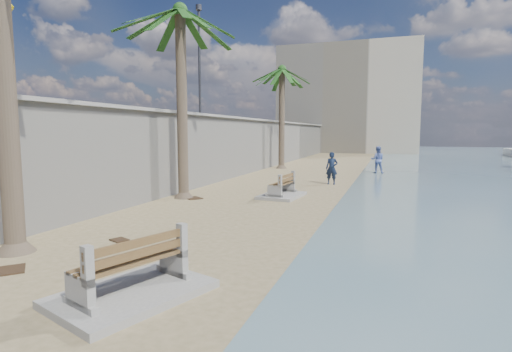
# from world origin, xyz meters

# --- Properties ---
(ground_plane) EXTENTS (140.00, 140.00, 0.00)m
(ground_plane) POSITION_xyz_m (0.00, 0.00, 0.00)
(ground_plane) COLOR #8F7C57
(seawall) EXTENTS (0.45, 70.00, 3.50)m
(seawall) POSITION_xyz_m (-5.20, 20.00, 1.75)
(seawall) COLOR gray
(seawall) RESTS_ON ground_plane
(wall_cap) EXTENTS (0.80, 70.00, 0.12)m
(wall_cap) POSITION_xyz_m (-5.20, 20.00, 3.55)
(wall_cap) COLOR gray
(wall_cap) RESTS_ON seawall
(end_building) EXTENTS (18.00, 12.00, 14.00)m
(end_building) POSITION_xyz_m (-2.00, 52.00, 7.00)
(end_building) COLOR #B7AA93
(end_building) RESTS_ON ground_plane
(bench_near) EXTENTS (2.34, 2.81, 1.01)m
(bench_near) POSITION_xyz_m (-0.07, -0.56, 0.44)
(bench_near) COLOR gray
(bench_near) RESTS_ON ground_plane
(bench_far) EXTENTS (1.71, 2.36, 0.93)m
(bench_far) POSITION_xyz_m (-0.42, 10.09, 0.41)
(bench_far) COLOR gray
(bench_far) RESTS_ON ground_plane
(palm_mid) EXTENTS (5.00, 5.00, 8.34)m
(palm_mid) POSITION_xyz_m (-4.16, 8.53, 7.34)
(palm_mid) COLOR brown
(palm_mid) RESTS_ON ground_plane
(palm_back) EXTENTS (5.00, 5.00, 8.17)m
(palm_back) POSITION_xyz_m (-3.91, 22.91, 7.16)
(palm_back) COLOR brown
(palm_back) RESTS_ON ground_plane
(pedestrian_sign) EXTENTS (0.78, 0.07, 2.40)m
(pedestrian_sign) POSITION_xyz_m (-5.00, 1.50, 5.15)
(pedestrian_sign) COLOR #2D2D33
(pedestrian_sign) RESTS_ON wall_cap
(streetlight) EXTENTS (0.28, 0.28, 5.12)m
(streetlight) POSITION_xyz_m (-5.10, 12.00, 6.64)
(streetlight) COLOR #2D2D33
(streetlight) RESTS_ON wall_cap
(person_a) EXTENTS (0.71, 0.50, 1.93)m
(person_a) POSITION_xyz_m (0.97, 14.85, 0.96)
(person_a) COLOR #131D34
(person_a) RESTS_ON ground_plane
(person_b) EXTENTS (0.98, 0.78, 1.96)m
(person_b) POSITION_xyz_m (3.00, 21.61, 0.98)
(person_b) COLOR #5265AA
(person_b) RESTS_ON ground_plane
(debris_b) EXTENTS (0.77, 0.77, 0.03)m
(debris_b) POSITION_xyz_m (-3.10, -0.25, 0.01)
(debris_b) COLOR #382616
(debris_b) RESTS_ON ground_plane
(debris_c) EXTENTS (0.92, 0.89, 0.03)m
(debris_c) POSITION_xyz_m (-3.75, 8.56, 0.01)
(debris_c) COLOR #382616
(debris_c) RESTS_ON ground_plane
(debris_d) EXTENTS (0.53, 0.48, 0.03)m
(debris_d) POSITION_xyz_m (-2.50, 2.26, 0.01)
(debris_d) COLOR #382616
(debris_d) RESTS_ON ground_plane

